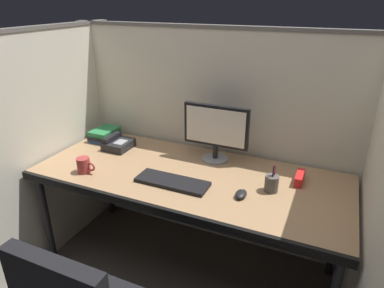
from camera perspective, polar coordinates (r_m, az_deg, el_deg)
The scene contains 12 objects.
cubicle_partition_rear at distance 2.44m, azimuth 3.77°, elevation 0.56°, with size 2.21×0.06×1.57m.
cubicle_partition_left at distance 2.54m, azimuth -22.46°, elevation -0.30°, with size 0.06×1.41×1.57m.
cubicle_partition_right at distance 1.85m, azimuth 27.85°, elevation -10.46°, with size 0.06×1.41×1.57m.
desk at distance 2.10m, azimuth -0.70°, elevation -6.37°, with size 1.90×0.80×0.74m.
monitor_center at distance 2.18m, azimuth 4.01°, elevation 2.47°, with size 0.43×0.17×0.37m.
keyboard_main at distance 1.98m, azimuth -3.32°, elevation -6.34°, with size 0.43×0.15×0.02m, color black.
computer_mouse at distance 1.87m, azimuth 8.20°, elevation -8.30°, with size 0.06×0.10×0.04m.
desk_phone at distance 2.48m, azimuth -12.30°, elevation 0.02°, with size 0.17×0.19×0.09m.
book_stack at distance 2.65m, azimuth -14.41°, elevation 1.56°, with size 0.15×0.22×0.08m.
pen_cup at distance 1.94m, azimuth 13.18°, elevation -6.42°, with size 0.08×0.08×0.16m.
coffee_mug at distance 2.19m, azimuth -17.62°, elevation -3.40°, with size 0.13×0.08×0.09m.
red_stapler at distance 2.08m, azimuth 17.57°, elevation -5.45°, with size 0.04×0.15×0.06m, color red.
Camera 1 is at (0.76, -1.37, 1.74)m, focal length 31.87 mm.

